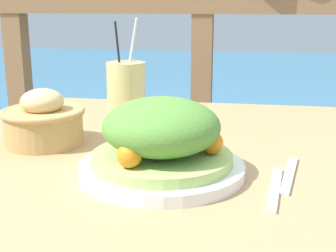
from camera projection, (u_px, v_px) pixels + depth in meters
patio_table at (165, 201)px, 0.94m from camera, size 0.93×0.98×0.74m
railing_fence at (202, 87)px, 1.64m from camera, size 2.80×0.08×1.08m
sea_backdrop at (227, 97)px, 4.16m from camera, size 12.00×4.00×0.40m
salad_plate at (161, 142)px, 0.79m from camera, size 0.29×0.29×0.13m
drink_glass at (126, 96)px, 1.08m from camera, size 0.09×0.09×0.25m
bread_basket at (43, 121)px, 0.97m from camera, size 0.17×0.17×0.12m
fork at (275, 189)px, 0.74m from camera, size 0.04×0.18×0.00m
knife at (289, 175)px, 0.80m from camera, size 0.05×0.18×0.00m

